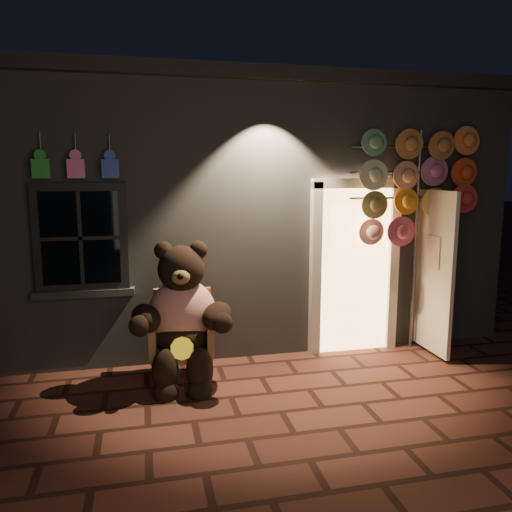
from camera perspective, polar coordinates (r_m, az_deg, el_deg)
name	(u,v)px	position (r m, az deg, el deg)	size (l,w,h in m)	color
ground	(282,412)	(5.00, 2.94, -17.36)	(60.00, 60.00, 0.00)	brown
shop_building	(218,204)	(8.38, -4.39, 5.92)	(7.30, 5.95, 3.51)	slate
wicker_armchair	(183,335)	(5.62, -8.38, -8.97)	(0.73, 0.67, 0.98)	#9F643D
teddy_bear	(182,317)	(5.43, -8.42, -6.96)	(1.17, 0.95, 1.62)	red
hat_rack	(417,183)	(6.46, 17.89, 7.99)	(1.69, 0.22, 2.79)	#59595E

